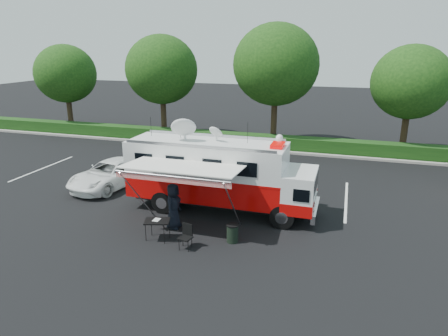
{
  "coord_description": "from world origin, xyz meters",
  "views": [
    {
      "loc": [
        5.18,
        -16.16,
        7.3
      ],
      "look_at": [
        0.0,
        0.5,
        1.9
      ],
      "focal_mm": 32.0,
      "sensor_mm": 36.0,
      "label": 1
    }
  ],
  "objects_px": {
    "white_suv": "(112,186)",
    "folding_table": "(157,222)",
    "trash_bin": "(232,233)",
    "command_truck": "(219,174)"
  },
  "relations": [
    {
      "from": "white_suv",
      "to": "folding_table",
      "type": "distance_m",
      "value": 7.14
    },
    {
      "from": "white_suv",
      "to": "folding_table",
      "type": "relative_size",
      "value": 4.5
    },
    {
      "from": "command_truck",
      "to": "folding_table",
      "type": "bearing_deg",
      "value": -112.25
    },
    {
      "from": "command_truck",
      "to": "trash_bin",
      "type": "bearing_deg",
      "value": -62.64
    },
    {
      "from": "trash_bin",
      "to": "command_truck",
      "type": "bearing_deg",
      "value": 117.36
    },
    {
      "from": "trash_bin",
      "to": "folding_table",
      "type": "bearing_deg",
      "value": -166.71
    },
    {
      "from": "white_suv",
      "to": "command_truck",
      "type": "bearing_deg",
      "value": -1.4
    },
    {
      "from": "command_truck",
      "to": "white_suv",
      "type": "height_order",
      "value": "command_truck"
    },
    {
      "from": "white_suv",
      "to": "folding_table",
      "type": "bearing_deg",
      "value": -32.49
    },
    {
      "from": "trash_bin",
      "to": "white_suv",
      "type": "bearing_deg",
      "value": 152.31
    }
  ]
}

